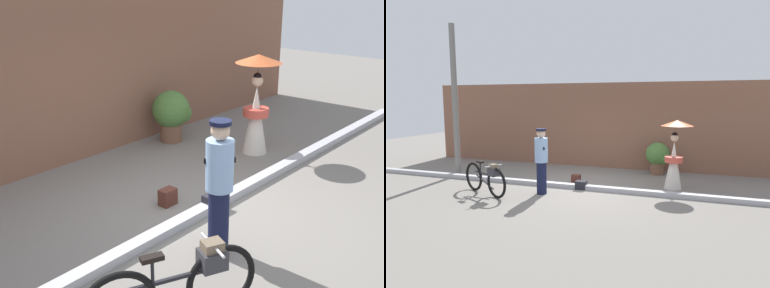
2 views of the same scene
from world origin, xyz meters
TOP-DOWN VIEW (x-y plane):
  - ground_plane at (0.00, 0.00)m, footprint 30.00×30.00m
  - building_wall at (0.00, 3.31)m, footprint 14.00×0.40m
  - sidewalk_curb at (0.00, 0.00)m, footprint 14.00×0.20m
  - bicycle_near_officer at (-1.96, -1.32)m, footprint 1.72×0.81m
  - person_officer at (-0.64, -0.77)m, footprint 0.34×0.34m
  - person_with_parasol at (2.61, 0.91)m, footprint 0.88×0.88m
  - potted_plant_by_door at (2.02, 2.57)m, footprint 0.79×0.77m
  - backpack_on_pavement at (-0.16, 0.58)m, footprint 0.25×0.18m
  - backpack_spare at (0.20, -0.02)m, footprint 0.29×0.22m

SIDE VIEW (x-z plane):
  - ground_plane at x=0.00m, z-range 0.00..0.00m
  - sidewalk_curb at x=0.00m, z-range 0.00..0.12m
  - backpack_spare at x=0.20m, z-range 0.01..0.23m
  - backpack_on_pavement at x=-0.16m, z-range 0.01..0.26m
  - bicycle_near_officer at x=-1.96m, z-range 0.02..0.87m
  - potted_plant_by_door at x=2.02m, z-range 0.07..1.14m
  - person_officer at x=-0.64m, z-range 0.06..1.78m
  - person_with_parasol at x=2.61m, z-range 0.04..1.94m
  - building_wall at x=0.00m, z-range 0.00..3.06m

